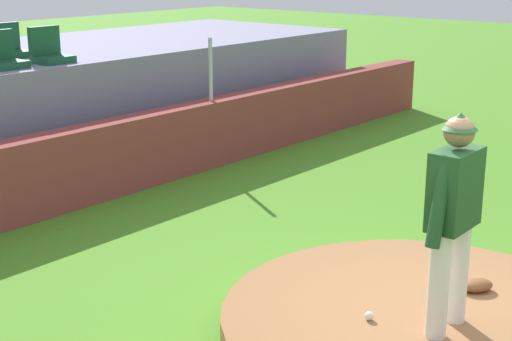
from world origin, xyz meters
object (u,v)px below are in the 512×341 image
Objects in this scene: pitcher at (454,207)px; stadium_chair_3 at (49,51)px; fielding_glove at (476,285)px; baseball at (369,316)px; stadium_chair_7 at (9,47)px; stadium_chair_2 at (2,56)px.

stadium_chair_3 reaches higher than pitcher.
fielding_glove is 6.81m from stadium_chair_3.
stadium_chair_7 reaches higher than baseball.
stadium_chair_7 is (0.34, 7.56, 1.50)m from fielding_glove.
stadium_chair_2 is 1.00× the size of stadium_chair_7.
stadium_chair_7 is (-0.04, 0.93, 0.00)m from stadium_chair_3.
stadium_chair_3 and stadium_chair_7 have the same top height.
stadium_chair_7 is at bearing -127.28° from stadium_chair_2.
fielding_glove is 0.60× the size of stadium_chair_2.
stadium_chair_3 is at bearing 76.63° from baseball.
baseball is 6.47m from stadium_chair_2.
fielding_glove is at bearing 87.41° from stadium_chair_7.
baseball is at bearing 76.63° from stadium_chair_3.
fielding_glove reaches higher than baseball.
baseball is 7.44m from stadium_chair_7.
pitcher is 1.15m from baseball.
fielding_glove is 6.84m from stadium_chair_2.
stadium_chair_2 reaches higher than baseball.
stadium_chair_7 is at bearing 78.65° from baseball.
stadium_chair_7 reaches higher than pitcher.
stadium_chair_3 is (1.21, 6.74, 0.53)m from pitcher.
stadium_chair_2 is (-0.34, 6.67, 1.50)m from fielding_glove.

